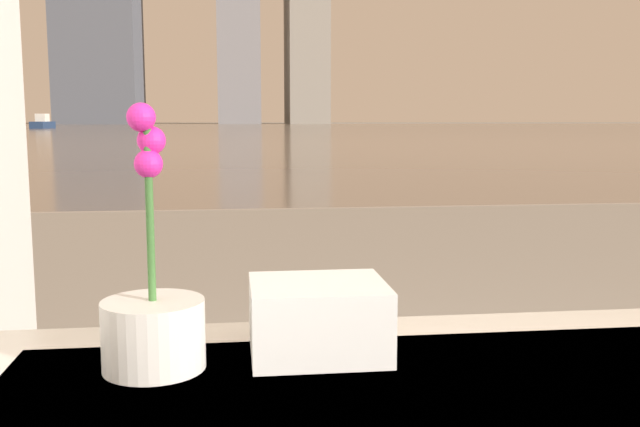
% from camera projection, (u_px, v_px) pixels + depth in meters
% --- Properties ---
extents(potted_orchid, '(0.16, 0.16, 0.41)m').
position_uv_depth(potted_orchid, '(153.00, 318.00, 1.10)').
color(potted_orchid, silver).
rests_on(potted_orchid, bathtub).
extents(towel_stack, '(0.22, 0.19, 0.12)m').
position_uv_depth(towel_stack, '(318.00, 318.00, 1.17)').
color(towel_stack, white).
rests_on(towel_stack, bathtub).
extents(harbor_water, '(180.00, 110.00, 0.01)m').
position_uv_depth(harbor_water, '(235.00, 129.00, 61.41)').
color(harbor_water, gray).
rests_on(harbor_water, ground_plane).
extents(harbor_boat_0, '(1.46, 3.59, 1.32)m').
position_uv_depth(harbor_boat_0, '(43.00, 123.00, 63.95)').
color(harbor_boat_0, navy).
rests_on(harbor_boat_0, harbor_water).
extents(skyline_tower_1, '(12.31, 13.88, 27.87)m').
position_uv_depth(skyline_tower_1, '(99.00, 35.00, 112.11)').
color(skyline_tower_1, '#4C515B').
rests_on(skyline_tower_1, ground_plane).
extents(skyline_tower_2, '(6.75, 9.96, 33.44)m').
position_uv_depth(skyline_tower_2, '(238.00, 19.00, 114.39)').
color(skyline_tower_2, slate).
rests_on(skyline_tower_2, ground_plane).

